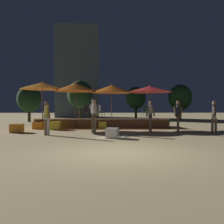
# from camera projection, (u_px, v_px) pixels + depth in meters

# --- Properties ---
(ground_plane) EXTENTS (120.00, 120.00, 0.00)m
(ground_plane) POSITION_uv_depth(u_px,v_px,m) (118.00, 153.00, 7.38)
(ground_plane) COLOR tan
(wooden_deck) EXTENTS (8.85, 2.28, 0.64)m
(wooden_deck) POSITION_uv_depth(u_px,v_px,m) (102.00, 123.00, 17.32)
(wooden_deck) COLOR brown
(wooden_deck) RESTS_ON ground
(patio_umbrella_0) EXTENTS (2.71, 2.71, 3.01)m
(patio_umbrella_0) POSITION_uv_depth(u_px,v_px,m) (75.00, 87.00, 16.12)
(patio_umbrella_0) COLOR brown
(patio_umbrella_0) RESTS_ON ground
(patio_umbrella_1) EXTENTS (2.71, 2.71, 2.92)m
(patio_umbrella_1) POSITION_uv_depth(u_px,v_px,m) (112.00, 89.00, 16.44)
(patio_umbrella_1) COLOR brown
(patio_umbrella_1) RESTS_ON ground
(patio_umbrella_2) EXTENTS (2.97, 2.97, 2.86)m
(patio_umbrella_2) POSITION_uv_depth(u_px,v_px,m) (149.00, 89.00, 16.60)
(patio_umbrella_2) COLOR brown
(patio_umbrella_2) RESTS_ON ground
(patio_umbrella_3) EXTENTS (2.88, 2.88, 3.10)m
(patio_umbrella_3) POSITION_uv_depth(u_px,v_px,m) (42.00, 86.00, 16.46)
(patio_umbrella_3) COLOR brown
(patio_umbrella_3) RESTS_ON ground
(cube_seat_0) EXTENTS (0.63, 0.63, 0.46)m
(cube_seat_0) POSITION_uv_depth(u_px,v_px,m) (17.00, 128.00, 13.50)
(cube_seat_0) COLOR orange
(cube_seat_0) RESTS_ON ground
(cube_seat_1) EXTENTS (0.68, 0.68, 0.42)m
(cube_seat_1) POSITION_uv_depth(u_px,v_px,m) (39.00, 126.00, 15.83)
(cube_seat_1) COLOR orange
(cube_seat_1) RESTS_ON ground
(cube_seat_2) EXTENTS (0.51, 0.51, 0.44)m
(cube_seat_2) POSITION_uv_depth(u_px,v_px,m) (102.00, 125.00, 15.96)
(cube_seat_2) COLOR yellow
(cube_seat_2) RESTS_ON ground
(cube_seat_3) EXTENTS (0.62, 0.62, 0.49)m
(cube_seat_3) POSITION_uv_depth(u_px,v_px,m) (56.00, 126.00, 15.17)
(cube_seat_3) COLOR yellow
(cube_seat_3) RESTS_ON ground
(cube_seat_4) EXTENTS (0.62, 0.62, 0.44)m
(cube_seat_4) POSITION_uv_depth(u_px,v_px,m) (112.00, 133.00, 11.04)
(cube_seat_4) COLOR white
(cube_seat_4) RESTS_ON ground
(person_0) EXTENTS (0.49, 0.40, 1.81)m
(person_0) POSITION_uv_depth(u_px,v_px,m) (94.00, 113.00, 13.11)
(person_0) COLOR #72664C
(person_0) RESTS_ON ground
(person_1) EXTENTS (0.29, 0.49, 1.70)m
(person_1) POSITION_uv_depth(u_px,v_px,m) (214.00, 116.00, 13.31)
(person_1) COLOR #997051
(person_1) RESTS_ON ground
(person_2) EXTENTS (0.53, 0.30, 1.71)m
(person_2) POSITION_uv_depth(u_px,v_px,m) (150.00, 115.00, 13.96)
(person_2) COLOR #997051
(person_2) RESTS_ON ground
(person_3) EXTENTS (0.46, 0.38, 1.66)m
(person_3) POSITION_uv_depth(u_px,v_px,m) (47.00, 117.00, 12.14)
(person_3) COLOR white
(person_3) RESTS_ON ground
(person_4) EXTENTS (0.48, 0.29, 1.73)m
(person_4) POSITION_uv_depth(u_px,v_px,m) (178.00, 115.00, 13.77)
(person_4) COLOR #997051
(person_4) RESTS_ON ground
(bistro_chair_0) EXTENTS (0.47, 0.46, 0.90)m
(bistro_chair_0) POSITION_uv_depth(u_px,v_px,m) (101.00, 110.00, 17.52)
(bistro_chair_0) COLOR #2D3338
(bistro_chair_0) RESTS_ON wooden_deck
(bistro_chair_1) EXTENTS (0.48, 0.48, 0.90)m
(bistro_chair_1) POSITION_uv_depth(u_px,v_px,m) (87.00, 110.00, 17.89)
(bistro_chair_1) COLOR #2D3338
(bistro_chair_1) RESTS_ON wooden_deck
(bistro_chair_2) EXTENTS (0.47, 0.47, 0.90)m
(bistro_chair_2) POSITION_uv_depth(u_px,v_px,m) (145.00, 110.00, 18.13)
(bistro_chair_2) COLOR #1E4C47
(bistro_chair_2) RESTS_ON wooden_deck
(frisbee_disc) EXTENTS (0.22, 0.22, 0.03)m
(frisbee_disc) POSITION_uv_depth(u_px,v_px,m) (124.00, 137.00, 11.42)
(frisbee_disc) COLOR white
(frisbee_disc) RESTS_ON ground
(background_tree_0) EXTENTS (2.88, 2.88, 4.44)m
(background_tree_0) POSITION_uv_depth(u_px,v_px,m) (80.00, 95.00, 28.39)
(background_tree_0) COLOR #3D2B1C
(background_tree_0) RESTS_ON ground
(background_tree_1) EXTENTS (2.30, 2.30, 3.78)m
(background_tree_1) POSITION_uv_depth(u_px,v_px,m) (136.00, 98.00, 28.84)
(background_tree_1) COLOR #3D2B1C
(background_tree_1) RESTS_ON ground
(background_tree_2) EXTENTS (2.54, 2.54, 3.86)m
(background_tree_2) POSITION_uv_depth(u_px,v_px,m) (180.00, 98.00, 27.01)
(background_tree_2) COLOR #3D2B1C
(background_tree_2) RESTS_ON ground
(background_tree_3) EXTENTS (2.26, 2.26, 3.42)m
(background_tree_3) POSITION_uv_depth(u_px,v_px,m) (29.00, 99.00, 23.60)
(background_tree_3) COLOR #3D2B1C
(background_tree_3) RESTS_ON ground
(distant_building) EXTENTS (5.89, 4.77, 12.71)m
(distant_building) POSITION_uv_depth(u_px,v_px,m) (78.00, 73.00, 35.86)
(distant_building) COLOR #4C5666
(distant_building) RESTS_ON ground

